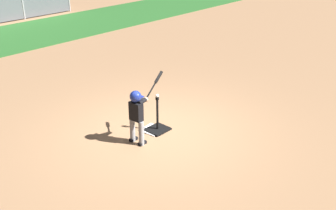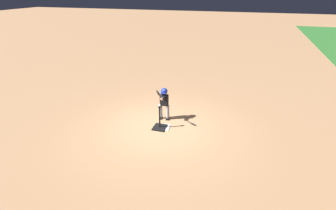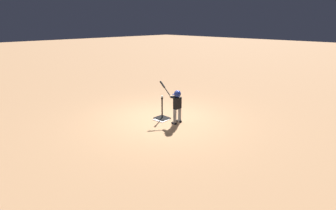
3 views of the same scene
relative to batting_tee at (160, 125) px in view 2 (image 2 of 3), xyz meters
name	(u,v)px [view 2 (image 2 of 3)]	position (x,y,z in m)	size (l,w,h in m)	color
ground_plane	(160,127)	(-0.04, -0.01, -0.10)	(90.00, 90.00, 0.00)	#99704C
home_plate	(163,127)	(-0.07, 0.09, -0.09)	(0.44, 0.44, 0.02)	white
batting_tee	(160,125)	(0.00, 0.00, 0.00)	(0.47, 0.42, 0.78)	black
batter_child	(164,100)	(-0.64, -0.06, 0.64)	(0.92, 0.36, 1.36)	gray
baseball	(159,105)	(0.00, 0.00, 0.72)	(0.07, 0.07, 0.07)	white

